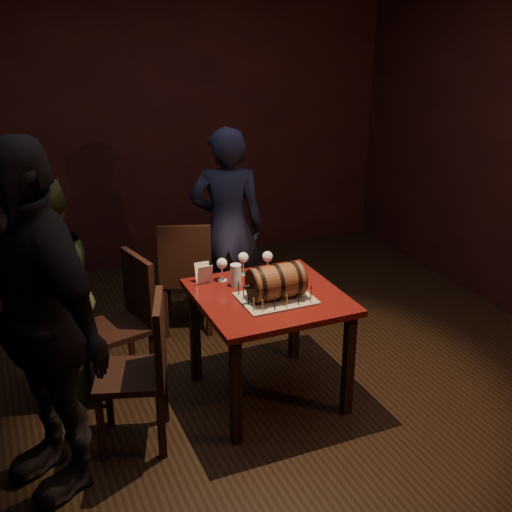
% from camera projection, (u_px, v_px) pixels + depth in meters
% --- Properties ---
extents(room_shell, '(5.04, 5.04, 2.80)m').
position_uv_depth(room_shell, '(244.00, 192.00, 3.88)').
color(room_shell, black).
rests_on(room_shell, ground).
extents(pub_table, '(0.90, 0.90, 0.75)m').
position_uv_depth(pub_table, '(269.00, 310.00, 4.10)').
color(pub_table, '#440C0B').
rests_on(pub_table, ground).
extents(cake_board, '(0.45, 0.35, 0.01)m').
position_uv_depth(cake_board, '(276.00, 298.00, 3.99)').
color(cake_board, '#9F9480').
rests_on(cake_board, pub_table).
extents(barrel_cake, '(0.39, 0.23, 0.23)m').
position_uv_depth(barrel_cake, '(276.00, 282.00, 3.95)').
color(barrel_cake, brown).
rests_on(barrel_cake, cake_board).
extents(birthday_candles, '(0.40, 0.30, 0.09)m').
position_uv_depth(birthday_candles, '(276.00, 292.00, 3.97)').
color(birthday_candles, '#D5BC7F').
rests_on(birthday_candles, cake_board).
extents(wine_glass_left, '(0.07, 0.07, 0.16)m').
position_uv_depth(wine_glass_left, '(222.00, 264.00, 4.21)').
color(wine_glass_left, silver).
rests_on(wine_glass_left, pub_table).
extents(wine_glass_mid, '(0.07, 0.07, 0.16)m').
position_uv_depth(wine_glass_mid, '(243.00, 259.00, 4.31)').
color(wine_glass_mid, silver).
rests_on(wine_glass_mid, pub_table).
extents(wine_glass_right, '(0.07, 0.07, 0.16)m').
position_uv_depth(wine_glass_right, '(267.00, 257.00, 4.33)').
color(wine_glass_right, silver).
rests_on(wine_glass_right, pub_table).
extents(pint_of_ale, '(0.07, 0.07, 0.15)m').
position_uv_depth(pint_of_ale, '(236.00, 276.00, 4.15)').
color(pint_of_ale, silver).
rests_on(pint_of_ale, pub_table).
extents(menu_card, '(0.10, 0.05, 0.13)m').
position_uv_depth(menu_card, '(204.00, 274.00, 4.20)').
color(menu_card, white).
rests_on(menu_card, pub_table).
extents(chair_back, '(0.51, 0.51, 0.93)m').
position_uv_depth(chair_back, '(186.00, 271.00, 4.99)').
color(chair_back, black).
rests_on(chair_back, ground).
extents(chair_left_rear, '(0.48, 0.48, 0.93)m').
position_uv_depth(chair_left_rear, '(127.00, 315.00, 4.29)').
color(chair_left_rear, black).
rests_on(chair_left_rear, ground).
extents(chair_left_front, '(0.50, 0.50, 0.93)m').
position_uv_depth(chair_left_front, '(144.00, 364.00, 3.71)').
color(chair_left_front, black).
rests_on(chair_left_front, ground).
extents(person_back, '(0.69, 0.58, 1.61)m').
position_uv_depth(person_back, '(227.00, 228.00, 5.08)').
color(person_back, '#191B33').
rests_on(person_back, ground).
extents(person_left_rear, '(0.70, 0.83, 1.52)m').
position_uv_depth(person_left_rear, '(47.00, 298.00, 3.99)').
color(person_left_rear, '#384120').
rests_on(person_left_rear, ground).
extents(person_left_front, '(0.87, 1.22, 1.93)m').
position_uv_depth(person_left_front, '(38.00, 322.00, 3.25)').
color(person_left_front, black).
rests_on(person_left_front, ground).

